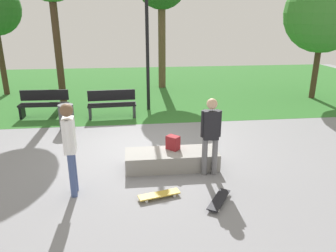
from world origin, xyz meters
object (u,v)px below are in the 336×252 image
(park_bench_far_right, at_px, (44,103))
(backpack_on_ledge, at_px, (173,143))
(tree_slender_maple, at_px, (324,13))
(trash_bin, at_px, (67,117))
(park_bench_near_path, at_px, (112,103))
(skateboard_by_ledge, at_px, (219,200))
(skater_watching, at_px, (211,131))
(concrete_ledge, at_px, (172,159))
(lamp_post, at_px, (147,27))
(skateboard_spare, at_px, (159,195))
(skater_performing_trick, at_px, (70,142))

(park_bench_far_right, bearing_deg, backpack_on_ledge, -47.41)
(tree_slender_maple, relative_size, trash_bin, 6.36)
(park_bench_near_path, bearing_deg, backpack_on_ledge, -68.15)
(backpack_on_ledge, relative_size, trash_bin, 0.41)
(park_bench_far_right, height_order, tree_slender_maple, tree_slender_maple)
(skateboard_by_ledge, bearing_deg, tree_slender_maple, 50.89)
(trash_bin, bearing_deg, skateboard_by_ledge, -52.16)
(backpack_on_ledge, bearing_deg, park_bench_near_path, -23.80)
(park_bench_far_right, bearing_deg, skater_watching, -46.21)
(tree_slender_maple, bearing_deg, park_bench_near_path, -167.65)
(concrete_ledge, xyz_separation_m, lamp_post, (-0.24, 4.87, 2.75))
(concrete_ledge, xyz_separation_m, backpack_on_ledge, (0.05, 0.14, 0.35))
(park_bench_far_right, bearing_deg, concrete_ledge, -48.71)
(skater_watching, bearing_deg, lamp_post, 100.78)
(concrete_ledge, distance_m, trash_bin, 4.09)
(skateboard_by_ledge, bearing_deg, skateboard_spare, 164.13)
(tree_slender_maple, bearing_deg, skater_performing_trick, -142.19)
(backpack_on_ledge, relative_size, lamp_post, 0.06)
(skater_performing_trick, bearing_deg, skater_watching, 9.87)
(concrete_ledge, height_order, backpack_on_ledge, backpack_on_ledge)
(concrete_ledge, xyz_separation_m, skater_performing_trick, (-2.02, -0.92, 0.88))
(concrete_ledge, bearing_deg, trash_bin, 133.88)
(skater_performing_trick, relative_size, tree_slender_maple, 0.37)
(skater_performing_trick, height_order, park_bench_near_path, skater_performing_trick)
(skateboard_spare, bearing_deg, backpack_on_ledge, 72.45)
(skater_performing_trick, height_order, skateboard_by_ledge, skater_performing_trick)
(backpack_on_ledge, distance_m, skateboard_spare, 1.56)
(skater_watching, bearing_deg, trash_bin, 136.79)
(backpack_on_ledge, relative_size, park_bench_near_path, 0.20)
(backpack_on_ledge, distance_m, trash_bin, 4.02)
(park_bench_near_path, height_order, lamp_post, lamp_post)
(backpack_on_ledge, distance_m, tree_slender_maple, 9.26)
(tree_slender_maple, height_order, lamp_post, lamp_post)
(tree_slender_maple, bearing_deg, lamp_post, -171.79)
(skater_watching, relative_size, lamp_post, 0.34)
(skater_performing_trick, distance_m, park_bench_near_path, 5.05)
(concrete_ledge, xyz_separation_m, trash_bin, (-2.83, 2.95, 0.20))
(tree_slender_maple, height_order, trash_bin, tree_slender_maple)
(skater_performing_trick, relative_size, park_bench_far_right, 1.12)
(trash_bin, bearing_deg, skateboard_spare, -60.01)
(skater_watching, relative_size, park_bench_near_path, 1.05)
(concrete_ledge, xyz_separation_m, tree_slender_maple, (6.74, 5.88, 3.19))
(skater_watching, height_order, skateboard_by_ledge, skater_watching)
(skater_watching, bearing_deg, tree_slender_maple, 46.58)
(skateboard_by_ledge, height_order, trash_bin, trash_bin)
(park_bench_far_right, distance_m, trash_bin, 1.71)
(tree_slender_maple, distance_m, trash_bin, 10.45)
(skater_watching, bearing_deg, skateboard_spare, -144.44)
(tree_slender_maple, relative_size, lamp_post, 1.00)
(backpack_on_ledge, height_order, lamp_post, lamp_post)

